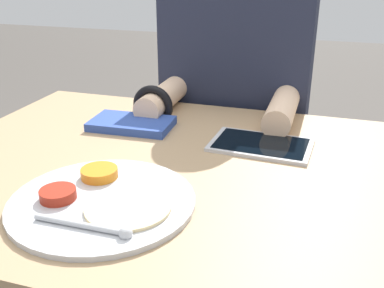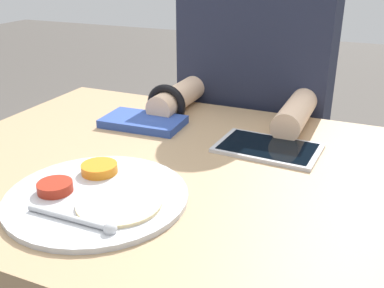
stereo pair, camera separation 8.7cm
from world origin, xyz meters
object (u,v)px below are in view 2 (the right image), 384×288
(thali_tray, at_px, (97,195))
(tablet_device, at_px, (268,148))
(red_notebook, at_px, (143,122))
(person_diner, at_px, (252,149))

(thali_tray, xyz_separation_m, tablet_device, (0.22, 0.33, -0.00))
(thali_tray, bearing_deg, red_notebook, 106.61)
(person_diner, bearing_deg, tablet_device, -69.63)
(tablet_device, xyz_separation_m, person_diner, (-0.14, 0.38, -0.18))
(thali_tray, relative_size, red_notebook, 1.57)
(red_notebook, distance_m, person_diner, 0.44)
(thali_tray, height_order, person_diner, person_diner)
(red_notebook, bearing_deg, thali_tray, -73.39)
(thali_tray, bearing_deg, tablet_device, 56.36)
(person_diner, bearing_deg, thali_tray, -96.62)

